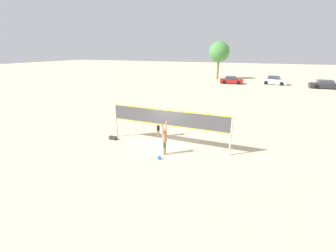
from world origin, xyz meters
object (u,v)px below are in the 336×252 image
volleyball_net (168,120)px  player_blocker (158,122)px  player_spiker (165,138)px  parked_car_mid (231,80)px  volleyball (159,157)px  gear_bag (113,138)px  parked_car_far (326,85)px  tree_left_cluster (219,52)px  parked_car_near (275,81)px

volleyball_net → player_blocker: bearing=138.0°
player_spiker → parked_car_mid: player_spiker is taller
volleyball_net → volleyball: volleyball_net is taller
volleyball_net → player_blocker: (-1.20, 1.08, -0.61)m
gear_bag → volleyball_net: bearing=8.6°
player_blocker → volleyball: bearing=25.6°
parked_car_far → parked_car_mid: bearing=178.2°
parked_car_far → tree_left_cluster: (-18.38, 5.63, 4.87)m
parked_car_mid → parked_car_near: bearing=9.7°
volleyball_net → parked_car_far: 33.83m
player_spiker → parked_car_far: size_ratio=0.42×
gear_bag → parked_car_far: 36.18m
player_blocker → parked_car_far: bearing=151.7°
parked_car_mid → tree_left_cluster: size_ratio=0.55×
parked_car_near → player_spiker: bearing=-91.3°
volleyball → parked_car_mid: 32.51m
gear_bag → parked_car_mid: size_ratio=0.13×
volleyball_net → volleyball: (0.31, -2.06, -1.61)m
tree_left_cluster → parked_car_near: bearing=-19.2°
volleyball_net → player_blocker: volleyball_net is taller
gear_bag → tree_left_cluster: tree_left_cluster is taller
gear_bag → parked_car_mid: bearing=83.0°
parked_car_near → parked_car_far: bearing=-3.6°
tree_left_cluster → parked_car_far: bearing=-17.0°
player_blocker → parked_car_mid: size_ratio=0.51×
player_spiker → gear_bag: (-4.24, 0.78, -0.94)m
parked_car_mid → tree_left_cluster: (-3.66, 5.66, 4.88)m
player_blocker → volleyball: size_ratio=9.65×
volleyball → gear_bag: size_ratio=0.40×
player_spiker → gear_bag: player_spiker is taller
volleyball_net → player_spiker: bearing=-75.7°
player_spiker → parked_car_near: bearing=-11.5°
parked_car_near → tree_left_cluster: bearing=171.0°
player_spiker → tree_left_cluster: 37.95m
parked_car_far → gear_bag: bearing=-122.8°
parked_car_far → tree_left_cluster: size_ratio=0.63×
player_spiker → gear_bag: size_ratio=3.65×
parked_car_mid → volleyball: bearing=-93.9°
parked_car_near → parked_car_mid: size_ratio=1.05×
player_blocker → parked_car_mid: 29.39m
player_spiker → parked_car_mid: size_ratio=0.48×
player_blocker → gear_bag: player_blocker is taller
gear_bag → volleyball: bearing=-19.3°
volleyball → tree_left_cluster: bearing=96.0°
gear_bag → parked_car_far: parked_car_far is taller
tree_left_cluster → player_blocker: bearing=-85.9°
gear_bag → parked_car_near: size_ratio=0.13×
parked_car_mid → player_blocker: bearing=-96.8°
volleyball_net → parked_car_near: size_ratio=1.82×
parked_car_near → parked_car_mid: bearing=-155.5°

